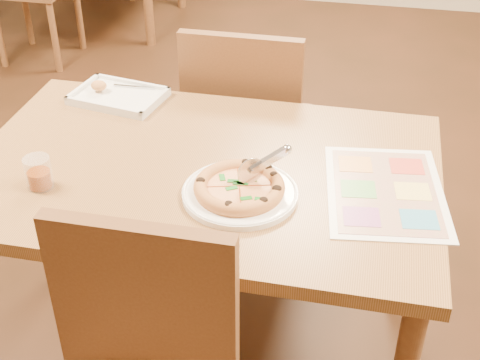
% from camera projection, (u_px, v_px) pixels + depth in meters
% --- Properties ---
extents(dining_table, '(1.30, 0.85, 0.72)m').
position_uv_depth(dining_table, '(203.00, 191.00, 1.90)').
color(dining_table, olive).
rests_on(dining_table, ground).
extents(chair_far, '(0.42, 0.42, 0.47)m').
position_uv_depth(chair_far, '(246.00, 113.00, 2.42)').
color(chair_far, brown).
rests_on(chair_far, ground).
extents(plate, '(0.31, 0.31, 0.02)m').
position_uv_depth(plate, '(240.00, 193.00, 1.72)').
color(plate, white).
rests_on(plate, dining_table).
extents(pizza, '(0.24, 0.24, 0.04)m').
position_uv_depth(pizza, '(239.00, 187.00, 1.71)').
color(pizza, '#D68449').
rests_on(pizza, plate).
extents(pizza_cutter, '(0.12, 0.09, 0.08)m').
position_uv_depth(pizza_cutter, '(263.00, 163.00, 1.71)').
color(pizza_cutter, silver).
rests_on(pizza_cutter, pizza).
extents(appetizer_tray, '(0.31, 0.24, 0.05)m').
position_uv_depth(appetizer_tray, '(117.00, 97.00, 2.17)').
color(appetizer_tray, silver).
rests_on(appetizer_tray, dining_table).
extents(glass_tumbler, '(0.07, 0.07, 0.09)m').
position_uv_depth(glass_tumbler, '(39.00, 174.00, 1.74)').
color(glass_tumbler, '#7F3209').
rests_on(glass_tumbler, dining_table).
extents(menu, '(0.35, 0.46, 0.00)m').
position_uv_depth(menu, '(385.00, 191.00, 1.74)').
color(menu, silver).
rests_on(menu, dining_table).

